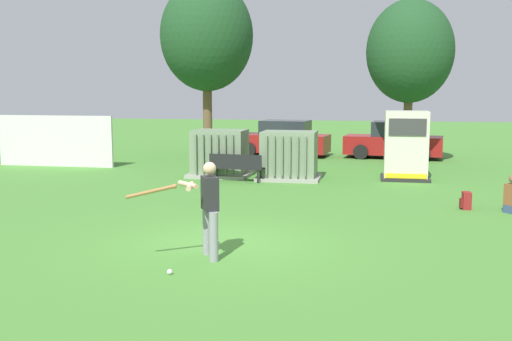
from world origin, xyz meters
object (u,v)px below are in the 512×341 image
at_px(batter, 207,205).
at_px(backpack, 466,201).
at_px(transformer_mid_west, 289,156).
at_px(generator_enclosure, 406,146).
at_px(park_bench, 236,166).
at_px(parked_car_left_of_center, 394,141).
at_px(parked_car_leftmost, 283,139).
at_px(sports_ball, 170,272).
at_px(transformer_west, 220,154).

distance_m(batter, backpack, 7.66).
relative_size(transformer_mid_west, backpack, 4.77).
height_order(transformer_mid_west, generator_enclosure, generator_enclosure).
bearing_deg(park_bench, parked_car_left_of_center, 56.29).
height_order(park_bench, parked_car_leftmost, parked_car_leftmost).
bearing_deg(backpack, batter, -133.50).
distance_m(parked_car_leftmost, parked_car_left_of_center, 4.96).
xyz_separation_m(transformer_mid_west, sports_ball, (-0.49, -10.80, -0.74)).
relative_size(park_bench, parked_car_left_of_center, 0.42).
height_order(transformer_mid_west, park_bench, transformer_mid_west).
bearing_deg(backpack, generator_enclosure, 104.33).
height_order(park_bench, parked_car_left_of_center, parked_car_left_of_center).
bearing_deg(batter, sports_ball, -108.13).
xyz_separation_m(backpack, parked_car_left_of_center, (-1.41, 11.32, 0.54)).
relative_size(transformer_mid_west, park_bench, 1.15).
relative_size(transformer_west, park_bench, 1.15).
bearing_deg(backpack, sports_ball, -130.34).
distance_m(batter, sports_ball, 1.45).
relative_size(sports_ball, backpack, 0.20).
bearing_deg(parked_car_left_of_center, generator_enclosure, -88.65).
relative_size(transformer_mid_west, parked_car_left_of_center, 0.48).
distance_m(sports_ball, parked_car_left_of_center, 18.40).
bearing_deg(sports_ball, parked_car_left_of_center, 76.84).
bearing_deg(sports_ball, transformer_west, 100.16).
bearing_deg(sports_ball, park_bench, 96.54).
distance_m(transformer_west, backpack, 8.81).
height_order(transformer_west, sports_ball, transformer_west).
relative_size(transformer_west, sports_ball, 23.33).
bearing_deg(transformer_west, backpack, -30.49).
xyz_separation_m(park_bench, batter, (1.48, -8.87, 0.44)).
relative_size(batter, backpack, 3.95).
bearing_deg(parked_car_left_of_center, transformer_mid_west, -117.47).
distance_m(transformer_west, transformer_mid_west, 2.48).
distance_m(park_bench, sports_ball, 10.00).
bearing_deg(transformer_mid_west, batter, -90.86).
xyz_separation_m(generator_enclosure, park_bench, (-5.48, -1.57, -0.60)).
bearing_deg(parked_car_leftmost, parked_car_left_of_center, -0.47).
bearing_deg(backpack, parked_car_left_of_center, 97.08).
bearing_deg(sports_ball, batter, 71.87).
xyz_separation_m(transformer_west, backpack, (7.57, -4.46, -0.57)).
bearing_deg(parked_car_leftmost, backpack, -60.75).
bearing_deg(backpack, transformer_mid_west, 140.44).
bearing_deg(parked_car_left_of_center, parked_car_leftmost, 179.53).
xyz_separation_m(generator_enclosure, backpack, (1.25, -4.91, -0.92)).
distance_m(generator_enclosure, batter, 11.18).
relative_size(park_bench, backpack, 4.17).
bearing_deg(transformer_mid_west, backpack, -39.56).
bearing_deg(park_bench, backpack, -26.37).
distance_m(park_bench, parked_car_left_of_center, 9.60).
height_order(sports_ball, parked_car_leftmost, parked_car_leftmost).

